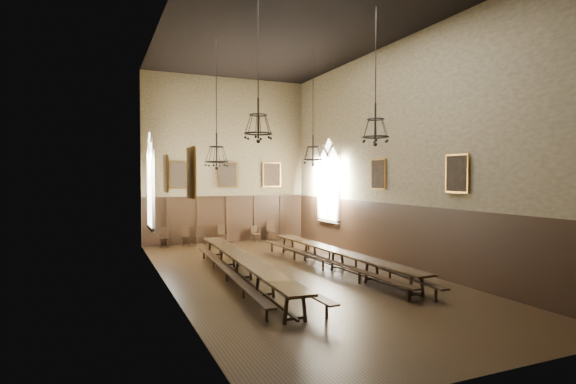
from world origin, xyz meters
TOP-DOWN VIEW (x-y plane):
  - floor at (0.00, 0.00)m, footprint 9.00×18.00m
  - ceiling at (0.00, 0.00)m, footprint 9.00×18.00m
  - wall_back at (0.00, 9.01)m, footprint 9.00×0.02m
  - wall_front at (0.00, -9.01)m, footprint 9.00×0.02m
  - wall_left at (-4.51, 0.00)m, footprint 0.02×18.00m
  - wall_right at (4.51, 0.00)m, footprint 0.02×18.00m
  - wainscot_panelling at (0.00, 0.00)m, footprint 9.00×18.00m
  - table_left at (-1.98, -0.24)m, footprint 1.15×10.65m
  - table_right at (1.91, 0.09)m, footprint 1.05×9.88m
  - bench_left_outer at (-2.53, -0.08)m, footprint 0.78×9.85m
  - bench_left_inner at (-1.41, -0.27)m, footprint 0.57×10.34m
  - bench_right_inner at (1.35, 0.22)m, footprint 0.88×10.38m
  - bench_right_outer at (2.61, -0.11)m, footprint 0.91×10.38m
  - chair_0 at (-3.45, 8.48)m, footprint 0.49×0.49m
  - chair_1 at (-2.38, 8.47)m, footprint 0.46×0.46m
  - chair_2 at (-1.58, 8.52)m, footprint 0.52×0.52m
  - chair_3 at (-0.40, 8.56)m, footprint 0.45×0.45m
  - chair_5 at (1.46, 8.49)m, footprint 0.48×0.48m
  - chair_6 at (2.42, 8.53)m, footprint 0.49×0.49m
  - chandelier_back_left at (-2.21, 2.48)m, footprint 0.92×0.92m
  - chandelier_back_right at (1.88, 2.17)m, footprint 0.84×0.84m
  - chandelier_front_left at (-2.25, -2.60)m, footprint 0.83×0.83m
  - chandelier_front_right at (1.66, -2.77)m, footprint 0.88×0.88m
  - portrait_back_0 at (-2.60, 8.88)m, footprint 1.10×0.12m
  - portrait_back_1 at (0.00, 8.88)m, footprint 1.10×0.12m
  - portrait_back_2 at (2.60, 8.88)m, footprint 1.10×0.12m
  - portrait_left_0 at (-4.38, 1.00)m, footprint 0.12×1.00m
  - portrait_left_1 at (-4.38, -3.50)m, footprint 0.12×1.00m
  - portrait_right_0 at (4.38, 1.00)m, footprint 0.12×1.00m
  - portrait_right_1 at (4.38, -3.50)m, footprint 0.12×1.00m
  - window_right at (4.43, 5.50)m, footprint 0.20×2.20m
  - window_left at (-4.43, 5.50)m, footprint 0.20×2.20m

SIDE VIEW (x-z plane):
  - floor at x=0.00m, z-range -0.02..0.00m
  - chair_5 at x=1.46m, z-range -0.17..0.70m
  - bench_left_outer at x=-2.53m, z-range 0.06..0.50m
  - chair_3 at x=-0.40m, z-range -0.19..0.78m
  - bench_left_inner at x=-1.41m, z-range 0.06..0.53m
  - bench_right_inner at x=1.35m, z-range 0.06..0.53m
  - chair_1 at x=-2.38m, z-range -0.19..0.79m
  - bench_right_outer at x=2.61m, z-range 0.06..0.53m
  - chair_0 at x=-3.45m, z-range -0.20..0.80m
  - chair_2 at x=-1.58m, z-range -0.20..0.82m
  - chair_6 at x=2.42m, z-range -0.21..0.83m
  - table_right at x=1.91m, z-range 0.00..0.77m
  - table_left at x=-1.98m, z-range 0.00..0.83m
  - wainscot_panelling at x=0.00m, z-range 0.00..2.50m
  - window_right at x=4.43m, z-range 1.10..5.70m
  - window_left at x=-4.43m, z-range 1.10..5.70m
  - portrait_back_0 at x=-2.60m, z-range 3.00..4.40m
  - portrait_back_1 at x=0.00m, z-range 3.00..4.40m
  - portrait_back_2 at x=2.60m, z-range 3.00..4.40m
  - portrait_left_0 at x=-4.38m, z-range 3.05..4.35m
  - portrait_left_1 at x=-4.38m, z-range 3.05..4.35m
  - portrait_right_0 at x=4.38m, z-range 3.05..4.35m
  - portrait_right_1 at x=4.38m, z-range 3.05..4.35m
  - chandelier_back_left at x=-2.21m, z-range 1.99..6.98m
  - wall_back at x=0.00m, z-range 0.00..9.00m
  - wall_front at x=0.00m, z-range 0.00..9.00m
  - wall_left at x=-4.51m, z-range 0.00..9.00m
  - wall_right at x=4.51m, z-range 0.00..9.00m
  - chandelier_back_right at x=1.88m, z-range 2.22..7.05m
  - chandelier_front_left at x=-2.25m, z-range 2.99..7.29m
  - chandelier_front_right at x=1.66m, z-range 3.00..7.29m
  - ceiling at x=0.00m, z-range 9.00..9.02m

